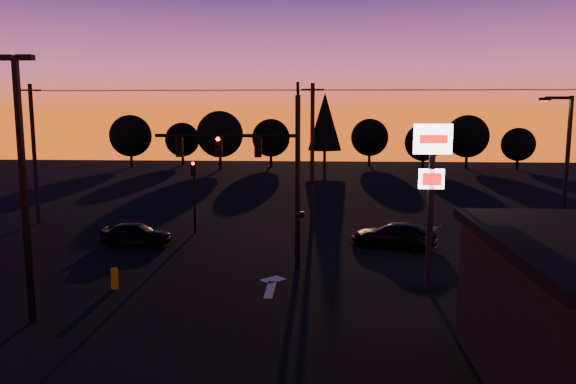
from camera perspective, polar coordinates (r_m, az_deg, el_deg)
name	(u,v)px	position (r m, az deg, el deg)	size (l,w,h in m)	color
ground	(255,297)	(22.61, -3.33, -10.65)	(120.00, 120.00, 0.00)	black
lane_arrow	(272,285)	(24.13, -1.67, -9.38)	(1.20, 3.10, 0.01)	beige
traffic_signal_mast	(263,164)	(25.48, -2.60, 2.89)	(6.79, 0.52, 8.58)	black
secondary_signal	(194,186)	(33.87, -9.53, 0.60)	(0.30, 0.31, 4.35)	black
parking_lot_light	(23,172)	(20.92, -25.36, 1.83)	(1.25, 0.30, 9.14)	black
pylon_sign	(432,171)	(23.29, 14.39, 2.07)	(1.50, 0.28, 6.80)	black
streetlight	(564,173)	(29.20, 26.27, 1.71)	(1.55, 0.35, 8.00)	black
utility_pole_0	(34,153)	(39.91, -24.38, 3.63)	(1.40, 0.26, 9.00)	black
utility_pole_1	(312,154)	(35.34, 2.48, 3.85)	(1.40, 0.26, 9.00)	black
power_wires	(313,90)	(35.26, 2.52, 10.30)	(36.00, 1.22, 0.07)	black
bollard	(115,278)	(24.58, -17.20, -8.39)	(0.29, 0.29, 0.87)	#D49A08
tree_0	(131,136)	(75.41, -15.71, 5.52)	(5.36, 5.36, 6.74)	black
tree_1	(182,140)	(76.61, -10.69, 5.25)	(4.54, 4.54, 5.71)	black
tree_2	(220,134)	(70.42, -6.93, 5.84)	(5.77, 5.78, 7.26)	black
tree_3	(271,138)	(73.61, -1.75, 5.52)	(4.95, 4.95, 6.22)	black
tree_4	(325,122)	(70.25, 3.77, 7.15)	(4.18, 4.18, 9.50)	black
tree_5	(370,137)	(75.59, 8.30, 5.51)	(4.95, 4.95, 6.22)	black
tree_6	(423,143)	(70.45, 13.60, 4.91)	(4.54, 4.54, 5.71)	black
tree_7	(467,136)	(74.63, 17.76, 5.41)	(5.36, 5.36, 6.74)	black
tree_8	(518,144)	(75.43, 22.35, 4.49)	(4.12, 4.12, 5.19)	black
car_left	(136,234)	(31.86, -15.22, -4.11)	(1.53, 3.79, 1.29)	black
car_right	(394,235)	(30.81, 10.71, -4.33)	(1.89, 4.64, 1.35)	black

